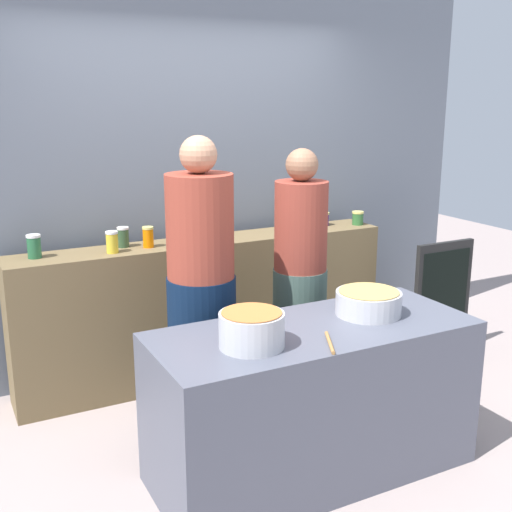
% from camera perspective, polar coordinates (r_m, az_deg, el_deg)
% --- Properties ---
extents(ground, '(12.00, 12.00, 0.00)m').
position_cam_1_polar(ground, '(3.88, 2.48, -16.39)').
color(ground, gray).
extents(storefront_wall, '(4.80, 0.12, 3.00)m').
position_cam_1_polar(storefront_wall, '(4.67, -6.30, 8.34)').
color(storefront_wall, slate).
rests_on(storefront_wall, ground).
extents(display_shelf, '(2.70, 0.36, 0.99)m').
position_cam_1_polar(display_shelf, '(4.57, -4.35, -4.67)').
color(display_shelf, brown).
rests_on(display_shelf, ground).
extents(prep_table, '(1.70, 0.70, 0.82)m').
position_cam_1_polar(prep_table, '(3.46, 5.10, -12.75)').
color(prep_table, '#4F5260').
rests_on(prep_table, ground).
extents(preserve_jar_0, '(0.09, 0.09, 0.15)m').
position_cam_1_polar(preserve_jar_0, '(4.15, -19.25, 0.83)').
color(preserve_jar_0, '#245E39').
rests_on(preserve_jar_0, display_shelf).
extents(preserve_jar_1, '(0.08, 0.08, 0.14)m').
position_cam_1_polar(preserve_jar_1, '(4.15, -12.76, 1.23)').
color(preserve_jar_1, gold).
rests_on(preserve_jar_1, display_shelf).
extents(preserve_jar_2, '(0.08, 0.08, 0.13)m').
position_cam_1_polar(preserve_jar_2, '(4.29, -11.81, 1.67)').
color(preserve_jar_2, '#2D4A2F').
rests_on(preserve_jar_2, display_shelf).
extents(preserve_jar_3, '(0.07, 0.07, 0.14)m').
position_cam_1_polar(preserve_jar_3, '(4.26, -9.63, 1.69)').
color(preserve_jar_3, orange).
rests_on(preserve_jar_3, display_shelf).
extents(preserve_jar_4, '(0.07, 0.07, 0.14)m').
position_cam_1_polar(preserve_jar_4, '(4.29, -6.88, 1.92)').
color(preserve_jar_4, '#344836').
rests_on(preserve_jar_4, display_shelf).
extents(preserve_jar_5, '(0.08, 0.08, 0.10)m').
position_cam_1_polar(preserve_jar_5, '(4.34, -5.74, 1.78)').
color(preserve_jar_5, '#BC3617').
rests_on(preserve_jar_5, display_shelf).
extents(preserve_jar_6, '(0.09, 0.09, 0.12)m').
position_cam_1_polar(preserve_jar_6, '(4.79, 3.86, 3.12)').
color(preserve_jar_6, olive).
rests_on(preserve_jar_6, display_shelf).
extents(preserve_jar_7, '(0.09, 0.09, 0.10)m').
position_cam_1_polar(preserve_jar_7, '(4.94, 6.04, 3.33)').
color(preserve_jar_7, '#50235C').
rests_on(preserve_jar_7, display_shelf).
extents(preserve_jar_8, '(0.09, 0.09, 0.10)m').
position_cam_1_polar(preserve_jar_8, '(5.00, 9.10, 3.38)').
color(preserve_jar_8, '#2D602E').
rests_on(preserve_jar_8, display_shelf).
extents(cooking_pot_left, '(0.31, 0.31, 0.17)m').
position_cam_1_polar(cooking_pot_left, '(3.01, -0.39, -6.61)').
color(cooking_pot_left, '#B7B7BC').
rests_on(cooking_pot_left, prep_table).
extents(cooking_pot_center, '(0.35, 0.35, 0.13)m').
position_cam_1_polar(cooking_pot_center, '(3.50, 10.03, -4.14)').
color(cooking_pot_center, '#B7B7BC').
rests_on(cooking_pot_center, prep_table).
extents(wooden_spoon, '(0.13, 0.24, 0.02)m').
position_cam_1_polar(wooden_spoon, '(3.08, 6.62, -7.70)').
color(wooden_spoon, '#9E703D').
rests_on(wooden_spoon, prep_table).
extents(cook_with_tongs, '(0.40, 0.40, 1.76)m').
position_cam_1_polar(cook_with_tongs, '(3.70, -4.89, -4.39)').
color(cook_with_tongs, '#0B1C35').
rests_on(cook_with_tongs, ground).
extents(cook_in_cap, '(0.34, 0.34, 1.66)m').
position_cam_1_polar(cook_in_cap, '(4.06, 3.93, -3.27)').
color(cook_in_cap, '#40574F').
rests_on(cook_in_cap, ground).
extents(chalkboard_sign, '(0.53, 0.05, 0.91)m').
position_cam_1_polar(chalkboard_sign, '(5.07, 16.32, -3.74)').
color(chalkboard_sign, black).
rests_on(chalkboard_sign, ground).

